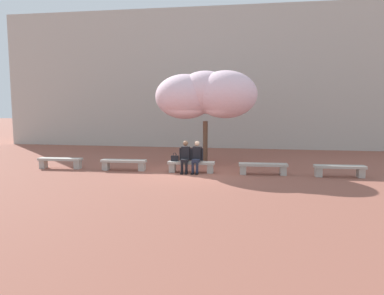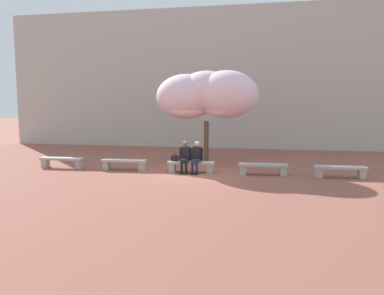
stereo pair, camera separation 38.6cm
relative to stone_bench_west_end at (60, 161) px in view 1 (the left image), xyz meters
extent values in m
plane|color=#8E5142|center=(5.75, 0.00, -0.31)|extent=(100.00, 100.00, 0.00)
cube|color=#B7B2A8|center=(5.75, 10.57, 4.04)|extent=(28.00, 4.00, 8.69)
cube|color=#ADA89E|center=(0.00, 0.00, 0.09)|extent=(1.92, 0.52, 0.10)
cube|color=#ADA89E|center=(-0.78, -0.04, -0.13)|extent=(0.26, 0.35, 0.35)
cube|color=#ADA89E|center=(0.78, 0.04, -0.13)|extent=(0.26, 0.35, 0.35)
cube|color=#ADA89E|center=(2.87, 0.00, 0.09)|extent=(1.92, 0.52, 0.10)
cube|color=#ADA89E|center=(2.10, -0.04, -0.13)|extent=(0.26, 0.35, 0.35)
cube|color=#ADA89E|center=(3.65, 0.04, -0.13)|extent=(0.26, 0.35, 0.35)
cube|color=#ADA89E|center=(5.75, 0.00, 0.09)|extent=(1.92, 0.52, 0.10)
cube|color=#ADA89E|center=(4.97, -0.04, -0.13)|extent=(0.26, 0.35, 0.35)
cube|color=#ADA89E|center=(6.52, 0.04, -0.13)|extent=(0.26, 0.35, 0.35)
cube|color=#ADA89E|center=(8.62, 0.00, 0.09)|extent=(1.92, 0.52, 0.10)
cube|color=#ADA89E|center=(7.84, -0.04, -0.13)|extent=(0.26, 0.35, 0.35)
cube|color=#ADA89E|center=(9.40, 0.04, -0.13)|extent=(0.26, 0.35, 0.35)
cube|color=#ADA89E|center=(11.49, 0.00, 0.09)|extent=(1.92, 0.52, 0.10)
cube|color=#ADA89E|center=(10.72, -0.04, -0.13)|extent=(0.26, 0.35, 0.35)
cube|color=#ADA89E|center=(12.27, 0.04, -0.13)|extent=(0.26, 0.35, 0.35)
cube|color=black|center=(5.44, -0.42, -0.28)|extent=(0.11, 0.22, 0.06)
cylinder|color=black|center=(5.44, -0.36, -0.07)|extent=(0.10, 0.10, 0.42)
cube|color=black|center=(5.62, -0.42, -0.28)|extent=(0.11, 0.22, 0.06)
cylinder|color=black|center=(5.62, -0.36, -0.07)|extent=(0.10, 0.10, 0.42)
cube|color=black|center=(5.52, -0.18, 0.20)|extent=(0.30, 0.41, 0.12)
cube|color=black|center=(5.51, 0.04, 0.47)|extent=(0.35, 0.23, 0.54)
sphere|color=brown|center=(5.51, 0.04, 0.88)|extent=(0.21, 0.21, 0.21)
cylinder|color=black|center=(5.30, 0.01, 0.43)|extent=(0.09, 0.09, 0.50)
cylinder|color=black|center=(5.72, 0.03, 0.43)|extent=(0.09, 0.09, 0.50)
cube|color=black|center=(5.87, -0.41, -0.28)|extent=(0.11, 0.23, 0.06)
cylinder|color=#23283D|center=(5.87, -0.35, -0.07)|extent=(0.10, 0.10, 0.42)
cube|color=black|center=(6.05, -0.42, -0.28)|extent=(0.11, 0.23, 0.06)
cylinder|color=#23283D|center=(6.05, -0.36, -0.07)|extent=(0.10, 0.10, 0.42)
cube|color=#23283D|center=(5.97, -0.18, 0.20)|extent=(0.30, 0.42, 0.12)
cube|color=black|center=(5.98, 0.04, 0.47)|extent=(0.35, 0.24, 0.54)
sphere|color=beige|center=(5.98, 0.04, 0.88)|extent=(0.21, 0.21, 0.21)
cylinder|color=black|center=(5.77, 0.03, 0.43)|extent=(0.09, 0.09, 0.50)
cylinder|color=black|center=(6.19, 0.01, 0.43)|extent=(0.09, 0.09, 0.50)
cube|color=black|center=(5.06, 0.02, 0.25)|extent=(0.30, 0.14, 0.22)
cube|color=black|center=(5.06, 0.02, 0.34)|extent=(0.30, 0.15, 0.04)
torus|color=black|center=(5.06, 0.02, 0.41)|extent=(0.14, 0.02, 0.14)
cylinder|color=#513828|center=(6.04, 2.09, 0.69)|extent=(0.22, 0.22, 1.99)
ellipsoid|color=#F4CCDB|center=(6.04, 2.09, 2.99)|extent=(2.56, 2.60, 1.92)
ellipsoid|color=#F4CCDB|center=(5.12, 2.03, 2.80)|extent=(2.70, 2.87, 2.02)
ellipsoid|color=#F4CCDB|center=(6.96, 1.92, 2.88)|extent=(2.80, 2.78, 2.10)
camera|label=1|loc=(8.30, -14.79, 2.48)|focal=35.00mm
camera|label=2|loc=(8.68, -14.72, 2.48)|focal=35.00mm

